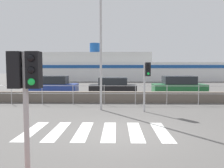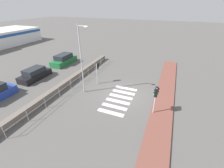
# 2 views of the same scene
# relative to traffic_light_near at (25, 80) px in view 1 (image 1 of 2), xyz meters

# --- Properties ---
(ground_plane) EXTENTS (160.00, 160.00, 0.00)m
(ground_plane) POSITION_rel_traffic_light_near_xyz_m (1.87, 3.40, -1.96)
(ground_plane) COLOR #565451
(crosswalk) EXTENTS (4.95, 2.40, 0.01)m
(crosswalk) POSITION_rel_traffic_light_near_xyz_m (0.99, 3.40, -1.95)
(crosswalk) COLOR silver
(crosswalk) RESTS_ON ground_plane
(seawall) EXTENTS (18.83, 0.55, 0.68)m
(seawall) POSITION_rel_traffic_light_near_xyz_m (1.87, 9.90, -1.62)
(seawall) COLOR #6B6056
(seawall) RESTS_ON ground_plane
(harbor_fence) EXTENTS (16.98, 0.04, 1.18)m
(harbor_fence) POSITION_rel_traffic_light_near_xyz_m (1.87, 9.02, -1.18)
(harbor_fence) COLOR #B2B2B5
(harbor_fence) RESTS_ON ground_plane
(traffic_light_near) EXTENTS (0.58, 0.41, 2.49)m
(traffic_light_near) POSITION_rel_traffic_light_near_xyz_m (0.00, 0.00, 0.00)
(traffic_light_near) COLOR #B2B2B5
(traffic_light_near) RESTS_ON ground_plane
(traffic_light_far) EXTENTS (0.34, 0.32, 2.47)m
(traffic_light_far) POSITION_rel_traffic_light_near_xyz_m (3.19, 6.86, -0.14)
(traffic_light_far) COLOR #B2B2B5
(traffic_light_far) RESTS_ON ground_plane
(streetlamp) EXTENTS (0.32, 1.10, 6.77)m
(streetlamp) POSITION_rel_traffic_light_near_xyz_m (0.87, 7.12, 2.18)
(streetlamp) COLOR #B2B2B5
(streetlamp) RESTS_ON ground_plane
(ferry_boat) EXTENTS (34.82, 8.59, 6.65)m
(ferry_boat) POSITION_rel_traffic_light_near_xyz_m (1.03, 35.54, 0.10)
(ferry_boat) COLOR white
(ferry_boat) RESTS_ON ground_plane
(parked_car_blue) EXTENTS (4.27, 1.72, 1.51)m
(parked_car_blue) POSITION_rel_traffic_light_near_xyz_m (-3.87, 14.63, -1.31)
(parked_car_blue) COLOR #233D9E
(parked_car_blue) RESTS_ON ground_plane
(parked_car_black) EXTENTS (3.97, 1.70, 1.37)m
(parked_car_black) POSITION_rel_traffic_light_near_xyz_m (1.36, 14.63, -1.37)
(parked_car_black) COLOR black
(parked_car_black) RESTS_ON ground_plane
(parked_car_green) EXTENTS (4.37, 1.84, 1.51)m
(parked_car_green) POSITION_rel_traffic_light_near_xyz_m (6.98, 14.63, -1.32)
(parked_car_green) COLOR #1E6633
(parked_car_green) RESTS_ON ground_plane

